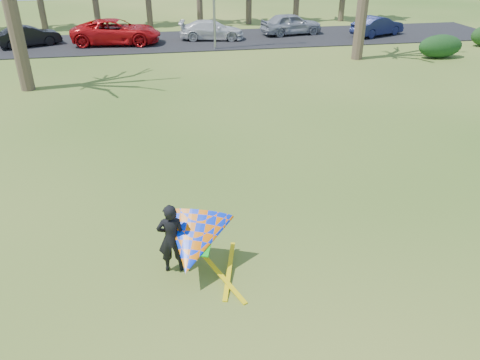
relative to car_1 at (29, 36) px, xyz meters
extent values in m
plane|color=#1E5913|center=(9.88, -24.99, -0.70)|extent=(100.00, 100.00, 0.00)
cube|color=black|center=(9.88, 0.01, -0.67)|extent=(46.00, 7.00, 0.06)
cylinder|color=brown|center=(1.88, -9.99, 1.40)|extent=(0.64, 0.64, 4.20)
cylinder|color=#4F3C2F|center=(19.88, -6.99, 1.29)|extent=(0.64, 0.64, 3.99)
ellipsoid|color=#143715|center=(24.86, -7.59, -0.02)|extent=(2.73, 1.24, 1.37)
imported|color=black|center=(0.00, 0.00, 0.00)|extent=(4.13, 2.83, 1.29)
imported|color=red|center=(5.64, -0.39, 0.16)|extent=(6.04, 3.31, 1.60)
imported|color=silver|center=(12.06, -0.03, 0.00)|extent=(4.65, 2.49, 1.28)
imported|color=#9A9EA7|center=(17.99, 0.74, 0.11)|extent=(4.66, 2.45, 1.51)
imported|color=#18204A|center=(24.01, -0.77, 0.03)|extent=(4.34, 2.92, 1.35)
imported|color=black|center=(8.02, -24.90, 0.13)|extent=(0.63, 0.43, 1.68)
cone|color=#052FFE|center=(8.47, -25.15, 0.15)|extent=(2.13, 2.39, 2.02)
cube|color=#0CBF19|center=(8.59, -25.23, 0.10)|extent=(0.62, 0.60, 0.24)
cube|color=yellow|center=(9.02, -25.50, -0.69)|extent=(0.85, 1.66, 0.28)
cube|color=yellow|center=(9.22, -25.30, -0.69)|extent=(0.56, 1.76, 0.22)
camera|label=1|loc=(7.99, -33.39, 6.01)|focal=35.00mm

